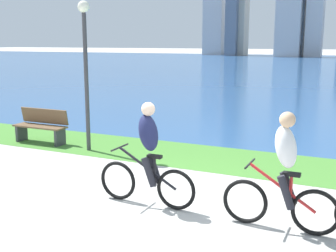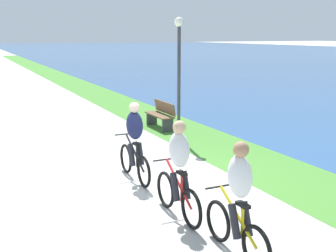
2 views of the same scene
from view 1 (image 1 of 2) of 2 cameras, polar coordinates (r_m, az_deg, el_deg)
name	(u,v)px [view 1 (image 1 of 2)]	position (r m, az deg, el deg)	size (l,w,h in m)	color
ground_plane	(159,203)	(7.20, -1.22, -10.25)	(300.00, 300.00, 0.00)	#B2AFA8
grass_strip_bayside	(217,158)	(9.86, 6.58, -4.34)	(120.00, 2.16, 0.01)	#478433
cyclist_lead	(148,155)	(6.88, -2.73, -3.93)	(1.74, 0.52, 1.71)	black
cyclist_trailing	(283,173)	(6.18, 15.20, -6.08)	(1.65, 0.52, 1.71)	black
bench_near_path	(41,126)	(11.72, -16.60, 0.00)	(1.50, 0.47, 0.90)	brown
lamppost_tall	(85,53)	(10.40, -11.02, 9.55)	(0.28, 0.28, 3.57)	#38383D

